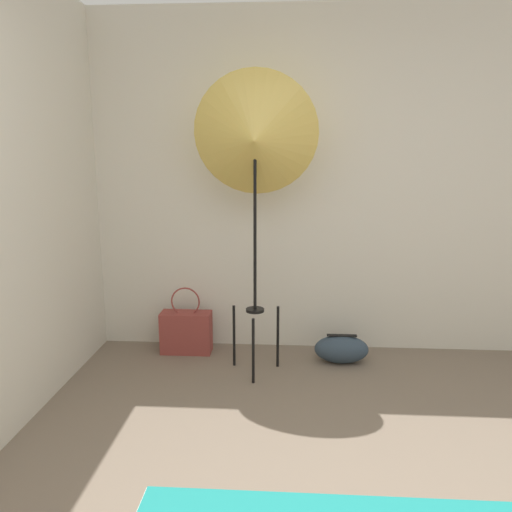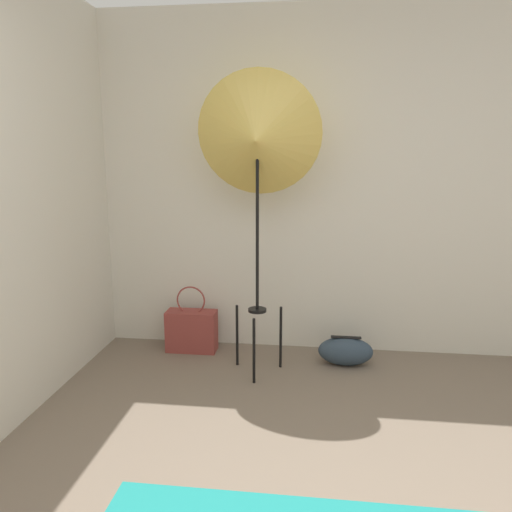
# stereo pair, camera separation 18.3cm
# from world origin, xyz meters

# --- Properties ---
(wall_back) EXTENTS (8.00, 0.05, 2.60)m
(wall_back) POSITION_xyz_m (0.00, 2.45, 1.30)
(wall_back) COLOR beige
(wall_back) RESTS_ON ground_plane
(photo_umbrella) EXTENTS (0.85, 0.43, 2.08)m
(photo_umbrella) POSITION_xyz_m (-0.44, 1.92, 1.63)
(photo_umbrella) COLOR black
(photo_umbrella) RESTS_ON ground_plane
(tote_bag) EXTENTS (0.39, 0.17, 0.53)m
(tote_bag) POSITION_xyz_m (-1.01, 2.24, 0.17)
(tote_bag) COLOR brown
(tote_bag) RESTS_ON ground_plane
(duffel_bag) EXTENTS (0.40, 0.21, 0.22)m
(duffel_bag) POSITION_xyz_m (0.19, 2.11, 0.11)
(duffel_bag) COLOR #2D3D4C
(duffel_bag) RESTS_ON ground_plane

